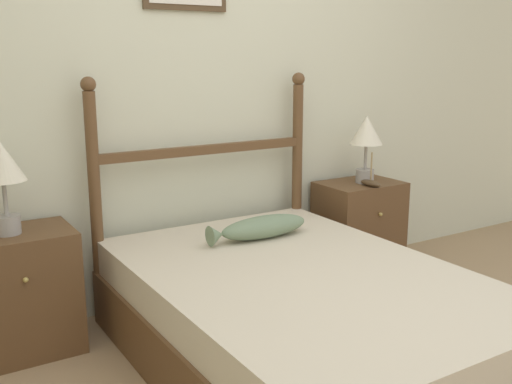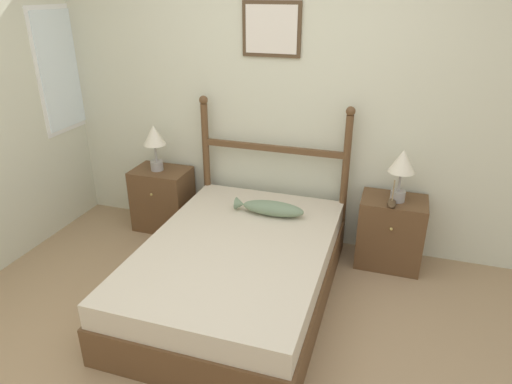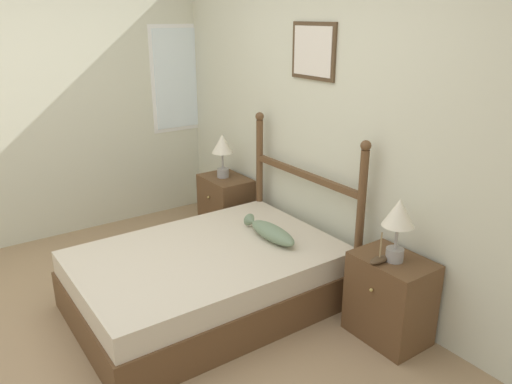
{
  "view_description": "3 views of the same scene",
  "coord_description": "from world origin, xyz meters",
  "px_view_note": "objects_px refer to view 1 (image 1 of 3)",
  "views": [
    {
      "loc": [
        -1.61,
        -1.35,
        1.39
      ],
      "look_at": [
        -0.06,
        1.15,
        0.72
      ],
      "focal_mm": 42.0,
      "sensor_mm": 36.0,
      "label": 1
    },
    {
      "loc": [
        0.89,
        -1.99,
        2.15
      ],
      "look_at": [
        -0.06,
        0.96,
        0.75
      ],
      "focal_mm": 32.0,
      "sensor_mm": 36.0,
      "label": 2
    },
    {
      "loc": [
        2.81,
        -0.93,
        2.11
      ],
      "look_at": [
        -0.12,
        1.12,
        0.83
      ],
      "focal_mm": 35.0,
      "sensor_mm": 36.0,
      "label": 3
    }
  ],
  "objects_px": {
    "table_lamp_right": "(366,136)",
    "model_boat": "(371,182)",
    "nightstand_left": "(19,293)",
    "table_lamp_left": "(2,170)",
    "nightstand_right": "(359,227)",
    "bed": "(302,320)",
    "fish_pillow": "(261,227)"
  },
  "relations": [
    {
      "from": "fish_pillow",
      "to": "nightstand_right",
      "type": "bearing_deg",
      "value": 17.7
    },
    {
      "from": "bed",
      "to": "nightstand_right",
      "type": "height_order",
      "value": "nightstand_right"
    },
    {
      "from": "nightstand_right",
      "to": "table_lamp_right",
      "type": "xyz_separation_m",
      "value": [
        0.02,
        -0.02,
        0.59
      ]
    },
    {
      "from": "nightstand_left",
      "to": "table_lamp_right",
      "type": "xyz_separation_m",
      "value": [
        2.12,
        -0.02,
        0.59
      ]
    },
    {
      "from": "nightstand_left",
      "to": "model_boat",
      "type": "bearing_deg",
      "value": -3.25
    },
    {
      "from": "table_lamp_right",
      "to": "model_boat",
      "type": "height_order",
      "value": "table_lamp_right"
    },
    {
      "from": "table_lamp_left",
      "to": "fish_pillow",
      "type": "bearing_deg",
      "value": -13.87
    },
    {
      "from": "nightstand_left",
      "to": "table_lamp_right",
      "type": "distance_m",
      "value": 2.2
    },
    {
      "from": "bed",
      "to": "fish_pillow",
      "type": "distance_m",
      "value": 0.6
    },
    {
      "from": "table_lamp_right",
      "to": "model_boat",
      "type": "relative_size",
      "value": 2.01
    },
    {
      "from": "table_lamp_left",
      "to": "fish_pillow",
      "type": "distance_m",
      "value": 1.27
    },
    {
      "from": "model_boat",
      "to": "fish_pillow",
      "type": "xyz_separation_m",
      "value": [
        -0.93,
        -0.18,
        -0.1
      ]
    },
    {
      "from": "nightstand_right",
      "to": "fish_pillow",
      "type": "height_order",
      "value": "nightstand_right"
    },
    {
      "from": "nightstand_right",
      "to": "model_boat",
      "type": "distance_m",
      "value": 0.34
    },
    {
      "from": "nightstand_right",
      "to": "model_boat",
      "type": "xyz_separation_m",
      "value": [
        -0.02,
        -0.12,
        0.32
      ]
    },
    {
      "from": "table_lamp_left",
      "to": "fish_pillow",
      "type": "relative_size",
      "value": 0.75
    },
    {
      "from": "nightstand_left",
      "to": "table_lamp_left",
      "type": "height_order",
      "value": "table_lamp_left"
    },
    {
      "from": "model_boat",
      "to": "bed",
      "type": "bearing_deg",
      "value": -145.81
    },
    {
      "from": "bed",
      "to": "table_lamp_left",
      "type": "relative_size",
      "value": 4.5
    },
    {
      "from": "nightstand_left",
      "to": "table_lamp_left",
      "type": "relative_size",
      "value": 1.39
    },
    {
      "from": "nightstand_left",
      "to": "table_lamp_right",
      "type": "relative_size",
      "value": 1.39
    },
    {
      "from": "nightstand_left",
      "to": "fish_pillow",
      "type": "height_order",
      "value": "nightstand_left"
    },
    {
      "from": "table_lamp_left",
      "to": "fish_pillow",
      "type": "height_order",
      "value": "table_lamp_left"
    },
    {
      "from": "model_boat",
      "to": "fish_pillow",
      "type": "height_order",
      "value": "model_boat"
    },
    {
      "from": "model_boat",
      "to": "nightstand_left",
      "type": "bearing_deg",
      "value": 176.75
    },
    {
      "from": "nightstand_right",
      "to": "bed",
      "type": "bearing_deg",
      "value": -142.11
    },
    {
      "from": "nightstand_right",
      "to": "table_lamp_right",
      "type": "distance_m",
      "value": 0.6
    },
    {
      "from": "bed",
      "to": "fish_pillow",
      "type": "xyz_separation_m",
      "value": [
        0.1,
        0.52,
        0.29
      ]
    },
    {
      "from": "table_lamp_right",
      "to": "model_boat",
      "type": "distance_m",
      "value": 0.29
    },
    {
      "from": "bed",
      "to": "table_lamp_right",
      "type": "relative_size",
      "value": 4.5
    },
    {
      "from": "bed",
      "to": "model_boat",
      "type": "bearing_deg",
      "value": 34.19
    },
    {
      "from": "nightstand_right",
      "to": "table_lamp_right",
      "type": "height_order",
      "value": "table_lamp_right"
    }
  ]
}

